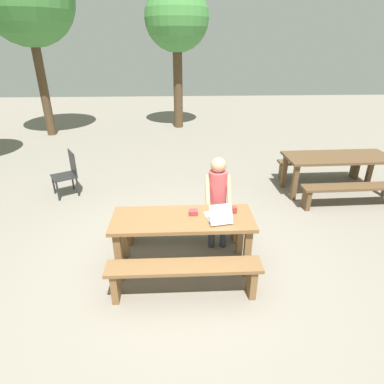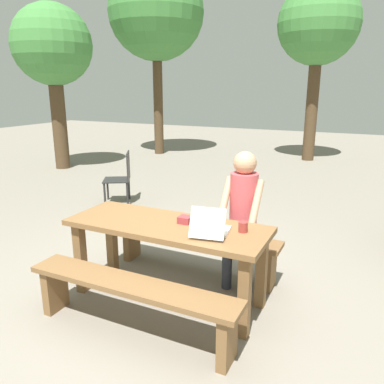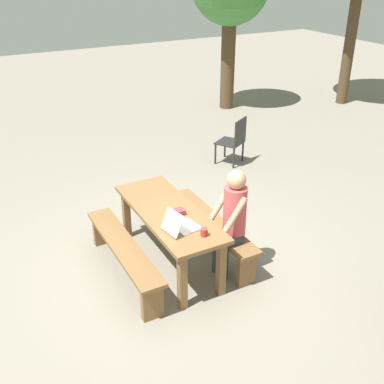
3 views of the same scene
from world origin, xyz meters
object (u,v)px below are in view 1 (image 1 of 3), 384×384
Objects in this scene: picnic_table_mid at (337,161)px; picnic_table_front at (183,226)px; coffee_mug at (234,210)px; small_pouch at (193,212)px; laptop at (218,215)px; plastic_chair at (68,173)px; tree_right at (177,20)px; person_seated at (218,195)px.

picnic_table_front is at bearing -145.73° from picnic_table_mid.
small_pouch is at bearing -177.92° from coffee_mug.
laptop is 4.62× the size of coffee_mug.
laptop is 3.70m from plastic_chair.
picnic_table_front is 0.72m from coffee_mug.
tree_right is (0.01, 7.95, 2.81)m from picnic_table_front.
plastic_chair is at bearing -112.25° from tree_right.
coffee_mug is 3.28m from picnic_table_mid.
picnic_table_front is 3.88m from picnic_table_mid.
person_seated is 1.54× the size of plastic_chair.
coffee_mug is at bearing -140.07° from picnic_table_mid.
picnic_table_front is at bearing 12.66° from plastic_chair.
tree_right reaches higher than person_seated.
tree_right is (2.26, 5.53, 2.98)m from plastic_chair.
small_pouch is 3.36m from plastic_chair.
laptop is 0.47× the size of plastic_chair.
coffee_mug is 0.04× the size of picnic_table_mid.
plastic_chair is 5.41m from picnic_table_mid.
picnic_table_mid is (2.46, 2.17, -0.14)m from coffee_mug.
small_pouch is (0.14, 0.08, 0.16)m from picnic_table_front.
laptop is (0.46, -0.07, 0.19)m from picnic_table_front.
coffee_mug is 0.50m from person_seated.
plastic_chair is (-2.78, 1.85, -0.33)m from person_seated.
plastic_chair is (-2.71, 2.49, -0.36)m from laptop.
coffee_mug is at bearing 8.16° from picnic_table_front.
small_pouch is at bearing -89.02° from tree_right.
person_seated is 3.13m from picnic_table_mid.
plastic_chair is 0.42× the size of picnic_table_mid.
plastic_chair is 0.20× the size of tree_right.
coffee_mug is 0.02× the size of tree_right.
plastic_chair is 6.68m from tree_right.
laptop reaches higher than small_pouch.
person_seated is 0.65× the size of picnic_table_mid.
laptop is 0.30× the size of person_seated.
tree_right is (-0.13, 7.87, 2.65)m from small_pouch.
picnic_table_front is 0.41× the size of tree_right.
small_pouch is 0.55m from coffee_mug.
laptop is 8.45m from tree_right.
coffee_mug is 0.07× the size of person_seated.
small_pouch is 0.05× the size of picnic_table_mid.
picnic_table_front is 20.69× the size of coffee_mug.
laptop reaches higher than plastic_chair.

